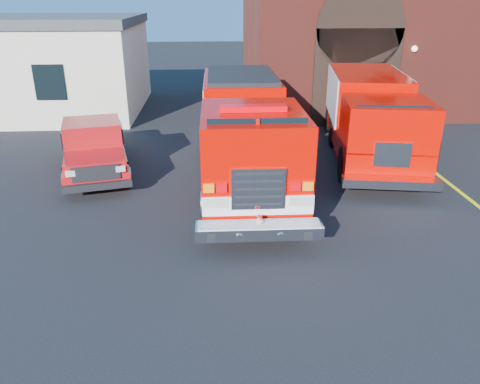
{
  "coord_description": "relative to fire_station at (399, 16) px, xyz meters",
  "views": [
    {
      "loc": [
        -0.6,
        -10.44,
        5.2
      ],
      "look_at": [
        0.0,
        -1.2,
        1.3
      ],
      "focal_mm": 35.0,
      "sensor_mm": 36.0,
      "label": 1
    }
  ],
  "objects": [
    {
      "name": "side_building",
      "position": [
        -17.99,
        -0.99,
        -2.05
      ],
      "size": [
        10.2,
        8.2,
        4.35
      ],
      "color": "#EBE5C6",
      "rests_on": "ground"
    },
    {
      "name": "pickup_truck",
      "position": [
        -13.28,
        -9.96,
        -3.46
      ],
      "size": [
        2.96,
        5.41,
        1.68
      ],
      "color": "black",
      "rests_on": "ground"
    },
    {
      "name": "parking_stripe_far",
      "position": [
        -2.49,
        -6.98,
        -4.25
      ],
      "size": [
        0.12,
        3.0,
        0.01
      ],
      "primitive_type": "cube",
      "color": "yellow",
      "rests_on": "ground"
    },
    {
      "name": "secondary_truck",
      "position": [
        -4.08,
        -8.86,
        -2.8
      ],
      "size": [
        3.81,
        8.49,
        2.66
      ],
      "color": "black",
      "rests_on": "ground"
    },
    {
      "name": "fire_engine",
      "position": [
        -8.56,
        -10.91,
        -2.77
      ],
      "size": [
        2.72,
        9.3,
        2.86
      ],
      "color": "black",
      "rests_on": "ground"
    },
    {
      "name": "fire_station",
      "position": [
        0.0,
        0.0,
        0.0
      ],
      "size": [
        15.2,
        10.2,
        8.45
      ],
      "color": "maroon",
      "rests_on": "ground"
    },
    {
      "name": "parking_stripe_near",
      "position": [
        -2.49,
        -12.98,
        -4.25
      ],
      "size": [
        0.12,
        3.0,
        0.01
      ],
      "primitive_type": "cube",
      "color": "yellow",
      "rests_on": "ground"
    },
    {
      "name": "ground",
      "position": [
        -8.99,
        -13.98,
        -4.25
      ],
      "size": [
        100.0,
        100.0,
        0.0
      ],
      "primitive_type": "plane",
      "color": "black",
      "rests_on": "ground"
    },
    {
      "name": "parking_stripe_mid",
      "position": [
        -2.49,
        -9.98,
        -4.25
      ],
      "size": [
        0.12,
        3.0,
        0.01
      ],
      "primitive_type": "cube",
      "color": "yellow",
      "rests_on": "ground"
    }
  ]
}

